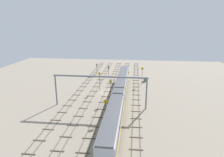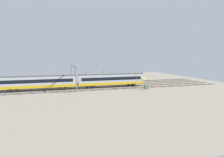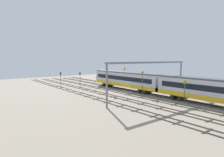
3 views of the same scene
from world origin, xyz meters
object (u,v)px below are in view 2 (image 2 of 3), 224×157
object	(u,v)px
speed_sign_near_foreground	(85,77)
relay_cabinet	(146,87)
signal_light_trackside_approach	(140,76)
train	(79,81)
speed_sign_distant_end	(104,75)
speed_sign_mid_trackside	(136,78)
speed_sign_far_trackside	(55,80)
signal_light_trackside_departure	(142,75)
overhead_gantry	(73,70)

from	to	relation	value
speed_sign_near_foreground	relay_cabinet	size ratio (longest dim) A/B	3.68
speed_sign_near_foreground	signal_light_trackside_approach	world-z (taller)	speed_sign_near_foreground
train	speed_sign_near_foreground	xyz separation A→B (m)	(2.72, 2.52, 0.92)
speed_sign_distant_end	relay_cabinet	bearing A→B (deg)	-50.90
train	speed_sign_distant_end	size ratio (longest dim) A/B	8.67
speed_sign_mid_trackside	speed_sign_far_trackside	world-z (taller)	speed_sign_mid_trackside
signal_light_trackside_departure	relay_cabinet	distance (m)	20.10
train	speed_sign_near_foreground	world-z (taller)	speed_sign_near_foreground
signal_light_trackside_approach	overhead_gantry	bearing A→B (deg)	-176.80
overhead_gantry	speed_sign_far_trackside	distance (m)	7.67
speed_sign_mid_trackside	speed_sign_distant_end	size ratio (longest dim) A/B	1.00
speed_sign_near_foreground	signal_light_trackside_departure	distance (m)	28.01
train	signal_light_trackside_departure	distance (m)	31.41
speed_sign_far_trackside	relay_cabinet	distance (m)	31.67
speed_sign_near_foreground	relay_cabinet	xyz separation A→B (m)	(19.39, -9.89, -2.80)
overhead_gantry	relay_cabinet	size ratio (longest dim) A/B	14.77
train	speed_sign_far_trackside	distance (m)	8.29
train	signal_light_trackside_approach	size ratio (longest dim) A/B	11.52
overhead_gantry	signal_light_trackside_approach	bearing A→B (deg)	3.20
speed_sign_distant_end	signal_light_trackside_departure	world-z (taller)	speed_sign_distant_end
speed_sign_mid_trackside	signal_light_trackside_approach	world-z (taller)	speed_sign_mid_trackside
speed_sign_near_foreground	speed_sign_far_trackside	size ratio (longest dim) A/B	1.25
overhead_gantry	speed_sign_distant_end	size ratio (longest dim) A/B	3.97
speed_sign_near_foreground	speed_sign_mid_trackside	size ratio (longest dim) A/B	0.99
overhead_gantry	speed_sign_near_foreground	world-z (taller)	overhead_gantry
speed_sign_mid_trackside	speed_sign_far_trackside	distance (m)	28.05
signal_light_trackside_approach	speed_sign_distant_end	bearing A→B (deg)	177.46
speed_sign_distant_end	signal_light_trackside_approach	size ratio (longest dim) A/B	1.33
signal_light_trackside_approach	relay_cabinet	distance (m)	14.27
speed_sign_far_trackside	signal_light_trackside_departure	world-z (taller)	speed_sign_far_trackside
overhead_gantry	speed_sign_near_foreground	distance (m)	5.34
speed_sign_near_foreground	overhead_gantry	bearing A→B (deg)	152.99
overhead_gantry	speed_sign_far_trackside	bearing A→B (deg)	-160.88
train	speed_sign_mid_trackside	xyz separation A→B (m)	(18.77, -6.19, 1.04)
overhead_gantry	speed_sign_distant_end	xyz separation A→B (m)	(11.95, 2.23, -2.61)
signal_light_trackside_approach	relay_cabinet	world-z (taller)	signal_light_trackside_approach
signal_light_trackside_approach	signal_light_trackside_departure	world-z (taller)	signal_light_trackside_departure
speed_sign_distant_end	relay_cabinet	xyz separation A→B (m)	(11.56, -14.22, -2.89)
signal_light_trackside_departure	relay_cabinet	xyz separation A→B (m)	(-7.20, -18.65, -2.13)
speed_sign_near_foreground	speed_sign_far_trackside	world-z (taller)	speed_sign_near_foreground
speed_sign_far_trackside	relay_cabinet	xyz separation A→B (m)	(30.06, -9.71, -2.23)
speed_sign_distant_end	signal_light_trackside_approach	world-z (taller)	speed_sign_distant_end
overhead_gantry	signal_light_trackside_departure	world-z (taller)	overhead_gantry
overhead_gantry	speed_sign_distant_end	bearing A→B (deg)	10.59
speed_sign_mid_trackside	speed_sign_distant_end	bearing A→B (deg)	122.21
signal_light_trackside_departure	overhead_gantry	bearing A→B (deg)	-167.76
speed_sign_near_foreground	speed_sign_far_trackside	xyz separation A→B (m)	(-10.66, -0.18, -0.56)
speed_sign_near_foreground	signal_light_trackside_approach	bearing A→B (deg)	8.82
speed_sign_mid_trackside	relay_cabinet	xyz separation A→B (m)	(3.35, -1.19, -2.92)
speed_sign_far_trackside	speed_sign_distant_end	xyz separation A→B (m)	(18.50, 4.51, 0.66)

